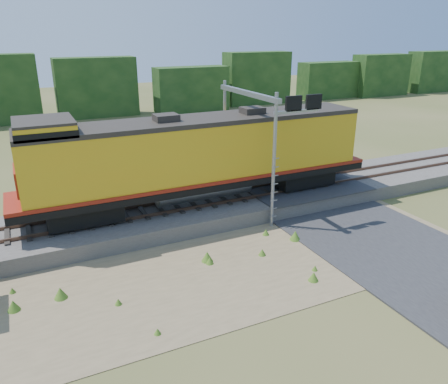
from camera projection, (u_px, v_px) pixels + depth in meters
ground at (245, 269)px, 18.58m from camera, size 140.00×140.00×0.00m
ballast at (192, 210)px, 23.51m from camera, size 70.00×5.00×0.80m
rails at (192, 202)px, 23.35m from camera, size 70.00×1.54×0.16m
dirt_shoulder at (197, 273)px, 18.19m from camera, size 26.00×8.00×0.03m
road at (360, 230)px, 21.99m from camera, size 7.00×66.00×0.86m
tree_line_north at (88, 90)px, 49.65m from camera, size 130.00×3.00×6.50m
weed_clumps at (165, 287)px, 17.25m from camera, size 15.00×6.20×0.56m
locomotive at (198, 156)px, 22.63m from camera, size 19.19×2.93×4.95m
signal_gantry at (259, 120)px, 22.76m from camera, size 2.71×6.20×6.83m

